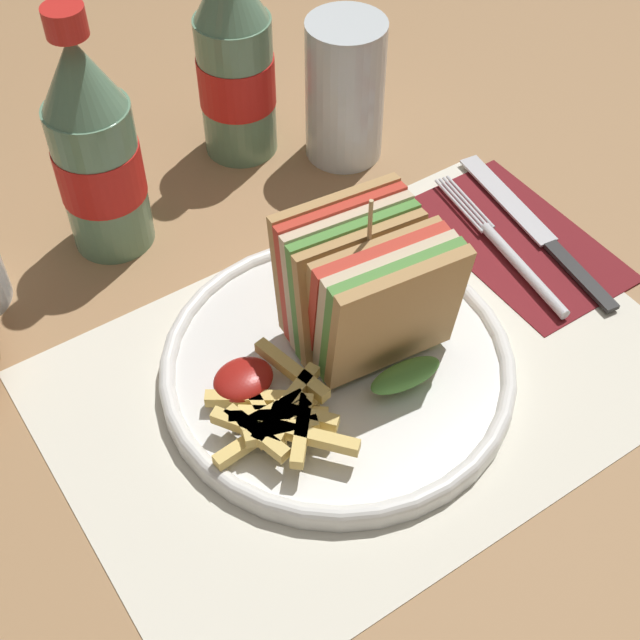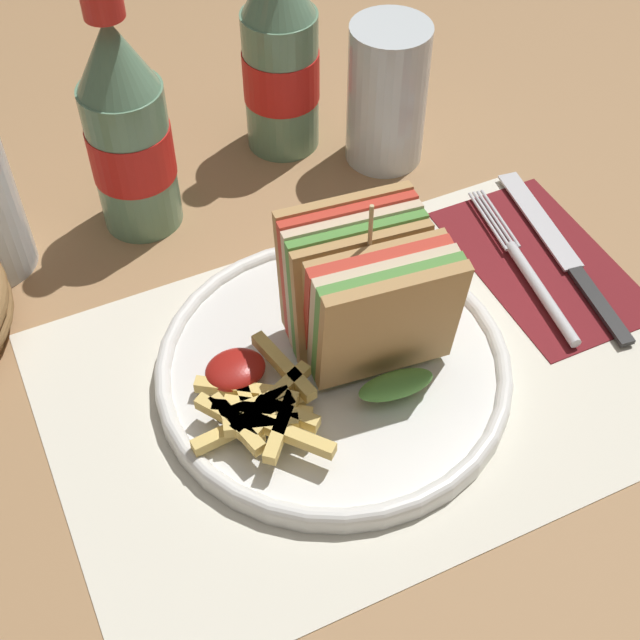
{
  "view_description": "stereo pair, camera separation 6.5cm",
  "coord_description": "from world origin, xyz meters",
  "px_view_note": "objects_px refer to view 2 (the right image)",
  "views": [
    {
      "loc": [
        -0.23,
        -0.33,
        0.53
      ],
      "look_at": [
        0.01,
        0.02,
        0.04
      ],
      "focal_mm": 50.0,
      "sensor_mm": 36.0,
      "label": 1
    },
    {
      "loc": [
        -0.17,
        -0.36,
        0.53
      ],
      "look_at": [
        0.01,
        0.02,
        0.04
      ],
      "focal_mm": 50.0,
      "sensor_mm": 36.0,
      "label": 2
    }
  ],
  "objects_px": {
    "club_sandwich": "(367,296)",
    "knife": "(564,254)",
    "plate_main": "(331,365)",
    "coke_bottle_near": "(128,132)",
    "fork": "(534,279)",
    "coke_bottle_far": "(280,56)",
    "glass_near": "(387,103)"
  },
  "relations": [
    {
      "from": "fork",
      "to": "coke_bottle_far",
      "type": "bearing_deg",
      "value": 119.37
    },
    {
      "from": "fork",
      "to": "knife",
      "type": "xyz_separation_m",
      "value": [
        0.04,
        0.02,
        -0.0
      ]
    },
    {
      "from": "club_sandwich",
      "to": "knife",
      "type": "bearing_deg",
      "value": 6.83
    },
    {
      "from": "plate_main",
      "to": "fork",
      "type": "bearing_deg",
      "value": 3.56
    },
    {
      "from": "plate_main",
      "to": "glass_near",
      "type": "relative_size",
      "value": 1.97
    },
    {
      "from": "club_sandwich",
      "to": "fork",
      "type": "distance_m",
      "value": 0.17
    },
    {
      "from": "fork",
      "to": "plate_main",
      "type": "bearing_deg",
      "value": -169.03
    },
    {
      "from": "plate_main",
      "to": "club_sandwich",
      "type": "xyz_separation_m",
      "value": [
        0.03,
        0.0,
        0.06
      ]
    },
    {
      "from": "plate_main",
      "to": "knife",
      "type": "xyz_separation_m",
      "value": [
        0.23,
        0.03,
        -0.0
      ]
    },
    {
      "from": "fork",
      "to": "coke_bottle_far",
      "type": "xyz_separation_m",
      "value": [
        -0.11,
        0.26,
        0.08
      ]
    },
    {
      "from": "club_sandwich",
      "to": "fork",
      "type": "xyz_separation_m",
      "value": [
        0.16,
        0.01,
        -0.06
      ]
    },
    {
      "from": "plate_main",
      "to": "club_sandwich",
      "type": "bearing_deg",
      "value": 6.59
    },
    {
      "from": "plate_main",
      "to": "glass_near",
      "type": "distance_m",
      "value": 0.27
    },
    {
      "from": "coke_bottle_far",
      "to": "glass_near",
      "type": "height_order",
      "value": "coke_bottle_far"
    },
    {
      "from": "coke_bottle_near",
      "to": "coke_bottle_far",
      "type": "xyz_separation_m",
      "value": [
        0.15,
        0.05,
        0.0
      ]
    },
    {
      "from": "fork",
      "to": "glass_near",
      "type": "relative_size",
      "value": 1.42
    },
    {
      "from": "club_sandwich",
      "to": "knife",
      "type": "distance_m",
      "value": 0.21
    },
    {
      "from": "club_sandwich",
      "to": "coke_bottle_far",
      "type": "xyz_separation_m",
      "value": [
        0.05,
        0.27,
        0.02
      ]
    },
    {
      "from": "coke_bottle_near",
      "to": "glass_near",
      "type": "height_order",
      "value": "coke_bottle_near"
    },
    {
      "from": "plate_main",
      "to": "glass_near",
      "type": "xyz_separation_m",
      "value": [
        0.16,
        0.21,
        0.05
      ]
    },
    {
      "from": "club_sandwich",
      "to": "coke_bottle_near",
      "type": "relative_size",
      "value": 0.63
    },
    {
      "from": "fork",
      "to": "knife",
      "type": "relative_size",
      "value": 0.89
    },
    {
      "from": "coke_bottle_near",
      "to": "coke_bottle_far",
      "type": "bearing_deg",
      "value": 17.42
    },
    {
      "from": "club_sandwich",
      "to": "fork",
      "type": "relative_size",
      "value": 0.71
    },
    {
      "from": "club_sandwich",
      "to": "glass_near",
      "type": "relative_size",
      "value": 1.01
    },
    {
      "from": "plate_main",
      "to": "club_sandwich",
      "type": "relative_size",
      "value": 1.96
    },
    {
      "from": "coke_bottle_near",
      "to": "glass_near",
      "type": "xyz_separation_m",
      "value": [
        0.23,
        -0.01,
        -0.03
      ]
    },
    {
      "from": "plate_main",
      "to": "coke_bottle_near",
      "type": "relative_size",
      "value": 1.23
    },
    {
      "from": "plate_main",
      "to": "knife",
      "type": "height_order",
      "value": "plate_main"
    },
    {
      "from": "coke_bottle_near",
      "to": "glass_near",
      "type": "relative_size",
      "value": 1.61
    },
    {
      "from": "plate_main",
      "to": "glass_near",
      "type": "height_order",
      "value": "glass_near"
    },
    {
      "from": "plate_main",
      "to": "fork",
      "type": "height_order",
      "value": "plate_main"
    }
  ]
}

